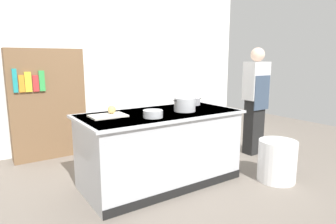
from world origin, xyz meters
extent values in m
plane|color=slate|center=(0.00, 0.00, 0.00)|extent=(10.00, 10.00, 0.00)
cube|color=white|center=(0.00, 2.10, 1.50)|extent=(6.40, 0.12, 3.00)
cube|color=#B7BABF|center=(0.00, 0.00, 0.45)|extent=(1.90, 0.90, 0.90)
cube|color=#B7BABF|center=(0.00, 0.00, 0.89)|extent=(1.98, 0.98, 0.03)
cube|color=black|center=(0.00, -0.46, 0.05)|extent=(1.90, 0.01, 0.10)
cube|color=silver|center=(-0.63, 0.11, 0.91)|extent=(0.40, 0.28, 0.02)
sphere|color=tan|center=(-0.56, 0.16, 0.97)|extent=(0.09, 0.09, 0.09)
cylinder|color=#B7BABF|center=(0.31, -0.09, 0.98)|extent=(0.27, 0.27, 0.17)
cube|color=black|center=(0.16, -0.09, 1.04)|extent=(0.04, 0.02, 0.01)
cube|color=black|center=(0.46, -0.09, 1.04)|extent=(0.04, 0.02, 0.01)
cylinder|color=#99999E|center=(0.71, 0.22, 0.95)|extent=(0.16, 0.16, 0.10)
cube|color=black|center=(0.62, 0.22, 0.98)|extent=(0.04, 0.02, 0.01)
cube|color=black|center=(0.81, 0.22, 0.98)|extent=(0.04, 0.02, 0.01)
cylinder|color=#B7BABF|center=(-0.23, -0.21, 0.94)|extent=(0.22, 0.22, 0.08)
cylinder|color=white|center=(1.27, -0.79, 0.26)|extent=(0.48, 0.48, 0.53)
cube|color=black|center=(1.88, 0.11, 0.45)|extent=(0.28, 0.20, 0.90)
cube|color=silver|center=(1.88, 0.11, 1.20)|extent=(0.38, 0.24, 0.60)
sphere|color=beige|center=(1.88, 0.11, 1.61)|extent=(0.22, 0.22, 0.22)
cube|color=#38475B|center=(1.88, -0.01, 1.02)|extent=(0.34, 0.02, 0.54)
cube|color=brown|center=(-0.94, 1.80, 0.85)|extent=(1.10, 0.28, 1.70)
cube|color=teal|center=(-1.38, 1.64, 1.24)|extent=(0.06, 0.03, 0.34)
cube|color=orange|center=(-1.30, 1.64, 1.20)|extent=(0.07, 0.03, 0.24)
cube|color=yellow|center=(-1.21, 1.64, 1.22)|extent=(0.09, 0.03, 0.29)
cube|color=red|center=(-1.11, 1.64, 1.19)|extent=(0.08, 0.03, 0.23)
cube|color=green|center=(-1.02, 1.64, 1.23)|extent=(0.08, 0.03, 0.30)
camera|label=1|loc=(-1.84, -2.93, 1.55)|focal=30.82mm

